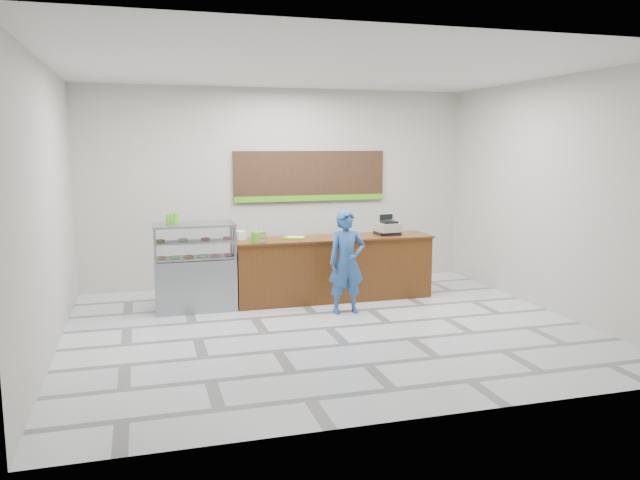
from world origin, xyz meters
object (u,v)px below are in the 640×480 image
object	(u,v)px
serving_tray	(294,238)
customer	(347,262)
display_case	(195,266)
sales_counter	(333,268)
cash_register	(387,227)

from	to	relation	value
serving_tray	customer	size ratio (longest dim) A/B	0.27
display_case	customer	bearing A→B (deg)	-21.50
sales_counter	display_case	bearing A→B (deg)	-179.99
display_case	cash_register	distance (m)	3.20
display_case	serving_tray	xyz separation A→B (m)	(1.58, 0.06, 0.36)
sales_counter	display_case	xyz separation A→B (m)	(-2.22, -0.00, 0.16)
sales_counter	serving_tray	distance (m)	0.83
serving_tray	customer	xyz separation A→B (m)	(0.58, -0.91, -0.26)
sales_counter	customer	distance (m)	0.89
cash_register	serving_tray	xyz separation A→B (m)	(-1.58, 0.03, -0.12)
display_case	serving_tray	bearing A→B (deg)	2.08
customer	serving_tray	bearing A→B (deg)	123.35
display_case	cash_register	xyz separation A→B (m)	(3.17, 0.02, 0.48)
display_case	customer	xyz separation A→B (m)	(2.16, -0.85, 0.10)
sales_counter	display_case	world-z (taller)	display_case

